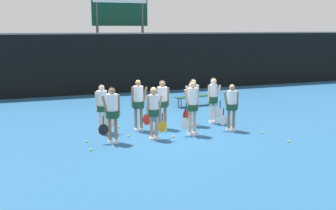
# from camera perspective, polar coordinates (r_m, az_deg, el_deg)

# --- Properties ---
(ground_plane) EXTENTS (140.00, 140.00, 0.00)m
(ground_plane) POSITION_cam_1_polar(r_m,az_deg,el_deg) (13.39, 0.19, -3.94)
(ground_plane) COLOR #235684
(fence_windscreen) EXTENTS (60.00, 0.08, 3.24)m
(fence_windscreen) POSITION_cam_1_polar(r_m,az_deg,el_deg) (21.32, -7.78, 6.06)
(fence_windscreen) COLOR black
(fence_windscreen) RESTS_ON ground_plane
(scoreboard) EXTENTS (3.11, 0.15, 5.14)m
(scoreboard) POSITION_cam_1_polar(r_m,az_deg,el_deg) (22.28, -6.96, 12.21)
(scoreboard) COLOR #515156
(scoreboard) RESTS_ON ground_plane
(bench_courtside) EXTENTS (2.02, 0.62, 0.45)m
(bench_courtside) POSITION_cam_1_polar(r_m,az_deg,el_deg) (17.84, 4.00, 1.15)
(bench_courtside) COLOR #19472D
(bench_courtside) RESTS_ON ground_plane
(player_0) EXTENTS (0.69, 0.40, 1.74)m
(player_0) POSITION_cam_1_polar(r_m,az_deg,el_deg) (12.04, -8.11, -0.74)
(player_0) COLOR #8C664C
(player_0) RESTS_ON ground_plane
(player_1) EXTENTS (0.62, 0.34, 1.68)m
(player_1) POSITION_cam_1_polar(r_m,az_deg,el_deg) (12.32, -2.05, -0.57)
(player_1) COLOR tan
(player_1) RESTS_ON ground_plane
(player_2) EXTENTS (0.66, 0.36, 1.81)m
(player_2) POSITION_cam_1_polar(r_m,az_deg,el_deg) (12.81, 3.54, 0.29)
(player_2) COLOR tan
(player_2) RESTS_ON ground_plane
(player_3) EXTENTS (0.66, 0.38, 1.60)m
(player_3) POSITION_cam_1_polar(r_m,az_deg,el_deg) (13.55, 9.20, 0.17)
(player_3) COLOR #8C664C
(player_3) RESTS_ON ground_plane
(player_4) EXTENTS (0.65, 0.39, 1.66)m
(player_4) POSITION_cam_1_polar(r_m,az_deg,el_deg) (13.22, -9.51, 0.05)
(player_4) COLOR beige
(player_4) RESTS_ON ground_plane
(player_5) EXTENTS (0.68, 0.40, 1.76)m
(player_5) POSITION_cam_1_polar(r_m,az_deg,el_deg) (13.39, -4.29, 0.57)
(player_5) COLOR #8C664C
(player_5) RESTS_ON ground_plane
(player_6) EXTENTS (0.67, 0.40, 1.72)m
(player_6) POSITION_cam_1_polar(r_m,az_deg,el_deg) (13.62, -0.85, 0.75)
(player_6) COLOR #8C664C
(player_6) RESTS_ON ground_plane
(player_7) EXTENTS (0.65, 0.38, 1.70)m
(player_7) POSITION_cam_1_polar(r_m,az_deg,el_deg) (14.10, 3.63, 0.98)
(player_7) COLOR beige
(player_7) RESTS_ON ground_plane
(player_8) EXTENTS (0.63, 0.33, 1.69)m
(player_8) POSITION_cam_1_polar(r_m,az_deg,el_deg) (14.52, 6.62, 1.17)
(player_8) COLOR beige
(player_8) RESTS_ON ground_plane
(tennis_ball_0) EXTENTS (0.07, 0.07, 0.07)m
(tennis_ball_0) POSITION_cam_1_polar(r_m,az_deg,el_deg) (15.42, 9.27, -1.94)
(tennis_ball_0) COLOR #CCE033
(tennis_ball_0) RESTS_ON ground_plane
(tennis_ball_1) EXTENTS (0.07, 0.07, 0.07)m
(tennis_ball_1) POSITION_cam_1_polar(r_m,az_deg,el_deg) (13.37, -0.32, -3.81)
(tennis_ball_1) COLOR #CCE033
(tennis_ball_1) RESTS_ON ground_plane
(tennis_ball_2) EXTENTS (0.07, 0.07, 0.07)m
(tennis_ball_2) POSITION_cam_1_polar(r_m,az_deg,el_deg) (11.61, -11.14, -6.37)
(tennis_ball_2) COLOR #CCE033
(tennis_ball_2) RESTS_ON ground_plane
(tennis_ball_3) EXTENTS (0.06, 0.06, 0.06)m
(tennis_ball_3) POSITION_cam_1_polar(r_m,az_deg,el_deg) (16.08, 6.86, -1.34)
(tennis_ball_3) COLOR #CCE033
(tennis_ball_3) RESTS_ON ground_plane
(tennis_ball_4) EXTENTS (0.07, 0.07, 0.07)m
(tennis_ball_4) POSITION_cam_1_polar(r_m,az_deg,el_deg) (12.72, 0.77, -4.61)
(tennis_ball_4) COLOR #CCE033
(tennis_ball_4) RESTS_ON ground_plane
(tennis_ball_5) EXTENTS (0.07, 0.07, 0.07)m
(tennis_ball_5) POSITION_cam_1_polar(r_m,az_deg,el_deg) (12.88, -5.71, -4.47)
(tennis_ball_5) COLOR #CCE033
(tennis_ball_5) RESTS_ON ground_plane
(tennis_ball_6) EXTENTS (0.07, 0.07, 0.07)m
(tennis_ball_6) POSITION_cam_1_polar(r_m,az_deg,el_deg) (14.14, -9.72, -3.14)
(tennis_ball_6) COLOR #CCE033
(tennis_ball_6) RESTS_ON ground_plane
(tennis_ball_7) EXTENTS (0.06, 0.06, 0.06)m
(tennis_ball_7) POSITION_cam_1_polar(r_m,az_deg,el_deg) (12.76, 17.08, -5.06)
(tennis_ball_7) COLOR #CCE033
(tennis_ball_7) RESTS_ON ground_plane
(tennis_ball_8) EXTENTS (0.07, 0.07, 0.07)m
(tennis_ball_8) POSITION_cam_1_polar(r_m,az_deg,el_deg) (13.56, 13.42, -3.91)
(tennis_ball_8) COLOR #CCE033
(tennis_ball_8) RESTS_ON ground_plane
(tennis_ball_9) EXTENTS (0.06, 0.06, 0.06)m
(tennis_ball_9) POSITION_cam_1_polar(r_m,az_deg,el_deg) (12.44, -11.79, -5.22)
(tennis_ball_9) COLOR #CCE033
(tennis_ball_9) RESTS_ON ground_plane
(tennis_ball_10) EXTENTS (0.07, 0.07, 0.07)m
(tennis_ball_10) POSITION_cam_1_polar(r_m,az_deg,el_deg) (14.05, -7.13, -3.16)
(tennis_ball_10) COLOR #CCE033
(tennis_ball_10) RESTS_ON ground_plane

